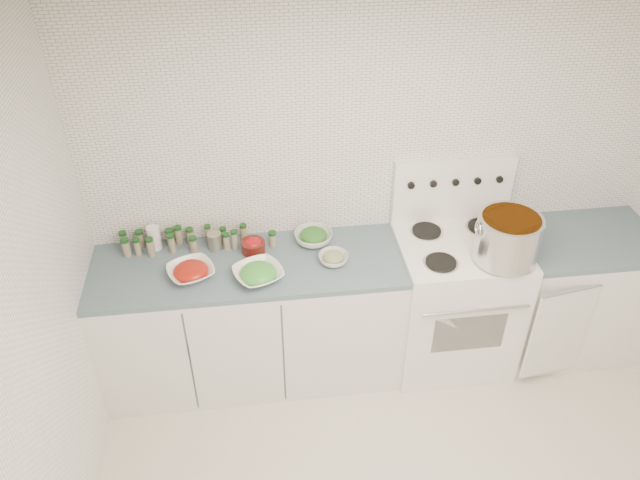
% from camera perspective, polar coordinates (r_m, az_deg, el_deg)
% --- Properties ---
extents(room_walls, '(3.54, 3.04, 2.52)m').
position_cam_1_polar(room_walls, '(2.50, 12.47, -5.84)').
color(room_walls, white).
rests_on(room_walls, ground).
extents(counter_left, '(1.85, 0.62, 0.90)m').
position_cam_1_polar(counter_left, '(4.01, -6.23, -7.25)').
color(counter_left, white).
rests_on(counter_left, ground).
extents(stove, '(0.76, 0.70, 1.36)m').
position_cam_1_polar(stove, '(4.16, 12.03, -5.15)').
color(stove, white).
rests_on(stove, ground).
extents(counter_right, '(0.89, 0.69, 0.90)m').
position_cam_1_polar(counter_right, '(4.50, 21.97, -4.44)').
color(counter_right, white).
rests_on(counter_right, ground).
extents(stock_pot, '(0.39, 0.37, 0.28)m').
position_cam_1_polar(stock_pot, '(3.73, 16.80, 0.29)').
color(stock_pot, silver).
rests_on(stock_pot, stove).
extents(bowl_tomato, '(0.34, 0.34, 0.09)m').
position_cam_1_polar(bowl_tomato, '(3.65, -11.73, -2.83)').
color(bowl_tomato, white).
rests_on(bowl_tomato, counter_left).
extents(bowl_snowpea, '(0.36, 0.36, 0.09)m').
position_cam_1_polar(bowl_snowpea, '(3.58, -5.67, -3.07)').
color(bowl_snowpea, white).
rests_on(bowl_snowpea, counter_left).
extents(bowl_broccoli, '(0.28, 0.28, 0.09)m').
position_cam_1_polar(bowl_broccoli, '(3.83, -0.61, 0.32)').
color(bowl_broccoli, white).
rests_on(bowl_broccoli, counter_left).
extents(bowl_zucchini, '(0.21, 0.21, 0.07)m').
position_cam_1_polar(bowl_zucchini, '(3.68, 1.24, -1.66)').
color(bowl_zucchini, white).
rests_on(bowl_zucchini, counter_left).
extents(bowl_pepper, '(0.14, 0.14, 0.09)m').
position_cam_1_polar(bowl_pepper, '(3.78, -6.13, -0.51)').
color(bowl_pepper, '#4E130D').
rests_on(bowl_pepper, counter_left).
extents(salt_canister, '(0.08, 0.08, 0.15)m').
position_cam_1_polar(salt_canister, '(3.90, -14.93, 0.19)').
color(salt_canister, white).
rests_on(salt_canister, counter_left).
extents(tin_can, '(0.11, 0.11, 0.11)m').
position_cam_1_polar(tin_can, '(3.83, -9.60, -0.11)').
color(tin_can, gray).
rests_on(tin_can, counter_left).
extents(spice_cluster, '(0.94, 0.16, 0.13)m').
position_cam_1_polar(spice_cluster, '(3.87, -12.33, 0.00)').
color(spice_cluster, gray).
rests_on(spice_cluster, counter_left).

